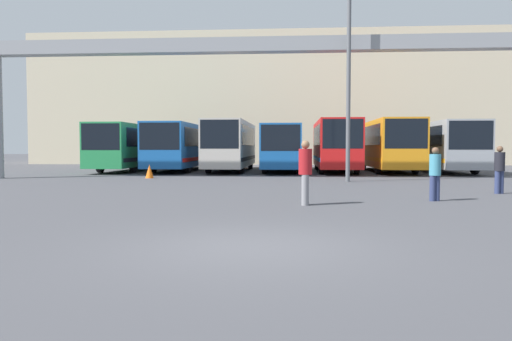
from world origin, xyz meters
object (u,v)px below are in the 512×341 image
at_px(bus_slot_0, 134,145).
at_px(bus_slot_3, 282,146).
at_px(bus_slot_5, 387,143).
at_px(pedestrian_near_center, 499,168).
at_px(traffic_cone, 149,171).
at_px(bus_slot_6, 440,144).
at_px(lamp_post, 349,76).
at_px(bus_slot_1, 182,144).
at_px(bus_slot_4, 335,143).
at_px(pedestrian_mid_right, 435,172).
at_px(pedestrian_near_left, 305,171).
at_px(bus_slot_2, 231,143).

distance_m(bus_slot_0, bus_slot_3, 10.45).
xyz_separation_m(bus_slot_5, pedestrian_near_center, (0.99, -15.68, -1.01)).
relative_size(bus_slot_3, traffic_cone, 14.75).
relative_size(bus_slot_6, lamp_post, 1.24).
bearing_deg(bus_slot_1, bus_slot_4, -4.61).
distance_m(pedestrian_mid_right, pedestrian_near_center, 3.90).
bearing_deg(traffic_cone, bus_slot_0, 113.03).
bearing_deg(pedestrian_near_left, lamp_post, -7.72).
xyz_separation_m(bus_slot_5, bus_slot_6, (3.48, 0.11, -0.07)).
relative_size(bus_slot_3, pedestrian_near_center, 6.31).
bearing_deg(bus_slot_4, lamp_post, -91.13).
xyz_separation_m(bus_slot_0, bus_slot_5, (17.38, -0.41, 0.11)).
relative_size(bus_slot_3, lamp_post, 1.15).
relative_size(pedestrian_mid_right, pedestrian_near_left, 0.90).
bearing_deg(bus_slot_3, lamp_post, -71.22).
bearing_deg(bus_slot_5, bus_slot_1, 178.77).
relative_size(bus_slot_3, bus_slot_4, 1.05).
bearing_deg(lamp_post, bus_slot_4, 88.87).
bearing_deg(pedestrian_near_center, bus_slot_4, 85.49).
xyz_separation_m(bus_slot_0, lamp_post, (13.71, -10.40, 3.18)).
bearing_deg(bus_slot_1, pedestrian_near_left, -68.10).
bearing_deg(bus_slot_3, bus_slot_1, 174.97).
height_order(bus_slot_4, pedestrian_mid_right, bus_slot_4).
bearing_deg(bus_slot_3, bus_slot_0, 176.04).
height_order(bus_slot_0, pedestrian_near_center, bus_slot_0).
bearing_deg(bus_slot_0, bus_slot_4, -3.91).
height_order(bus_slot_5, bus_slot_6, bus_slot_5).
relative_size(bus_slot_2, bus_slot_4, 1.09).
distance_m(bus_slot_3, bus_slot_5, 6.96).
distance_m(bus_slot_3, pedestrian_near_left, 19.36).
relative_size(bus_slot_3, pedestrian_mid_right, 6.47).
height_order(bus_slot_1, pedestrian_near_left, bus_slot_1).
height_order(pedestrian_mid_right, traffic_cone, pedestrian_mid_right).
relative_size(pedestrian_near_center, lamp_post, 0.18).
distance_m(pedestrian_mid_right, pedestrian_near_left, 4.18).
xyz_separation_m(bus_slot_1, traffic_cone, (0.15, -8.42, -1.45)).
bearing_deg(lamp_post, pedestrian_near_center, -50.77).
relative_size(bus_slot_0, pedestrian_near_left, 6.58).
distance_m(bus_slot_5, pedestrian_near_left, 20.52).
relative_size(bus_slot_3, pedestrian_near_left, 5.80).
distance_m(bus_slot_0, traffic_cone, 9.37).
distance_m(bus_slot_4, pedestrian_mid_right, 17.82).
xyz_separation_m(bus_slot_3, bus_slot_5, (6.95, 0.31, 0.17)).
bearing_deg(bus_slot_6, pedestrian_mid_right, -106.40).
height_order(bus_slot_5, traffic_cone, bus_slot_5).
distance_m(bus_slot_0, pedestrian_near_center, 24.44).
bearing_deg(pedestrian_mid_right, bus_slot_5, 63.37).
bearing_deg(bus_slot_4, bus_slot_1, 175.39).
bearing_deg(pedestrian_near_center, bus_slot_6, 60.12).
bearing_deg(pedestrian_near_center, bus_slot_3, 96.37).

